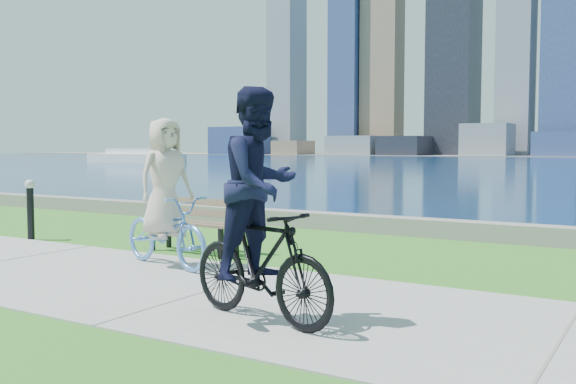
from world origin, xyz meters
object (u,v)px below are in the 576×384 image
cyclist_man (260,224)px  bollard_lamp (30,205)px  park_bench (197,220)px  cyclist_woman (166,212)px

cyclist_man → bollard_lamp: bearing=82.5°
park_bench → cyclist_woman: cyclist_woman is taller
park_bench → cyclist_woman: size_ratio=0.81×
park_bench → cyclist_woman: 1.43m
park_bench → cyclist_man: 4.57m
cyclist_man → cyclist_woman: bearing=70.6°
park_bench → bollard_lamp: bollard_lamp is taller
park_bench → cyclist_man: bearing=-40.1°
park_bench → bollard_lamp: 3.66m
bollard_lamp → cyclist_woman: (4.10, -0.77, 0.16)m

